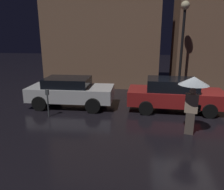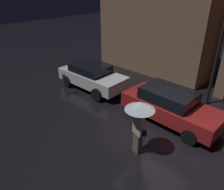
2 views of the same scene
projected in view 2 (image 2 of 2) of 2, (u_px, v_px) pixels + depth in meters
The scene contains 7 objects.
ground_plane at pixel (157, 139), 8.43m from camera, with size 60.00×60.00×0.00m, color black.
building_facade_left at pixel (159, 7), 13.54m from camera, with size 7.41×3.00×7.98m.
parked_car_white at pixel (92, 76), 12.10m from camera, with size 4.02×1.91×1.39m.
parked_car_red at pixel (170, 106), 9.20m from camera, with size 4.25×1.88×1.45m.
pedestrian_with_umbrella at pixel (139, 114), 7.08m from camera, with size 0.99×0.99×2.02m.
parking_meter at pixel (64, 82), 11.40m from camera, with size 0.12×0.10×1.18m.
street_lamp_near at pixel (223, 31), 9.22m from camera, with size 0.45×0.45×5.02m.
Camera 2 is at (3.34, -6.06, 5.39)m, focal length 35.00 mm.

